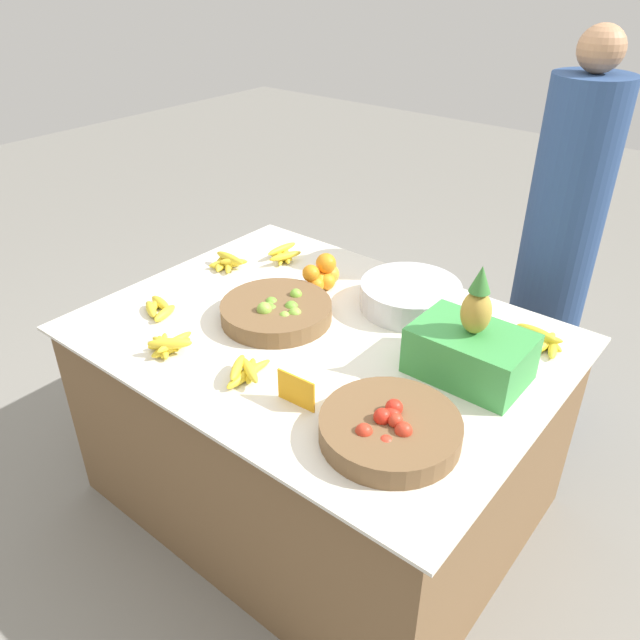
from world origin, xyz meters
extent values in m
plane|color=gray|center=(0.00, 0.00, 0.00)|extent=(12.00, 12.00, 0.00)
cube|color=brown|center=(0.00, 0.00, 0.38)|extent=(1.53, 1.15, 0.76)
cube|color=silver|center=(0.00, 0.00, 0.77)|extent=(1.59, 1.20, 0.01)
cylinder|color=brown|center=(-0.18, -0.03, 0.81)|extent=(0.40, 0.40, 0.06)
sphere|color=#7AB238|center=(-0.16, -0.02, 0.82)|extent=(0.04, 0.04, 0.04)
sphere|color=#89BC42|center=(-0.10, -0.06, 0.83)|extent=(0.04, 0.04, 0.04)
sphere|color=#6BA333|center=(-0.20, -0.02, 0.82)|extent=(0.05, 0.05, 0.05)
sphere|color=#6BA333|center=(-0.19, -0.05, 0.82)|extent=(0.04, 0.04, 0.04)
sphere|color=#6BA333|center=(-0.18, 0.02, 0.81)|extent=(0.04, 0.04, 0.04)
sphere|color=#89BC42|center=(-0.18, -0.09, 0.84)|extent=(0.05, 0.05, 0.05)
sphere|color=#7AB238|center=(-0.16, 0.08, 0.80)|extent=(0.05, 0.05, 0.05)
sphere|color=#7AB238|center=(-0.16, 0.06, 0.84)|extent=(0.04, 0.04, 0.04)
sphere|color=#89BC42|center=(-0.20, -0.03, 0.80)|extent=(0.04, 0.04, 0.04)
sphere|color=#6BA333|center=(-0.11, 0.03, 0.80)|extent=(0.04, 0.04, 0.04)
sphere|color=#89BC42|center=(-0.09, -0.03, 0.83)|extent=(0.05, 0.05, 0.05)
sphere|color=#7AB238|center=(-0.26, -0.09, 0.80)|extent=(0.05, 0.05, 0.05)
sphere|color=#7AB238|center=(-0.21, -0.02, 0.81)|extent=(0.05, 0.05, 0.05)
sphere|color=#6BA333|center=(-0.13, -0.01, 0.83)|extent=(0.05, 0.05, 0.05)
sphere|color=#6BA333|center=(-0.12, 0.01, 0.81)|extent=(0.04, 0.04, 0.04)
sphere|color=#6BA333|center=(-0.17, -0.06, 0.82)|extent=(0.05, 0.05, 0.05)
cylinder|color=brown|center=(0.48, -0.30, 0.81)|extent=(0.39, 0.39, 0.07)
sphere|color=red|center=(0.49, -0.29, 0.80)|extent=(0.05, 0.05, 0.05)
sphere|color=red|center=(0.49, -0.30, 0.82)|extent=(0.05, 0.05, 0.05)
sphere|color=red|center=(0.46, -0.38, 0.84)|extent=(0.05, 0.05, 0.05)
sphere|color=red|center=(0.50, -0.31, 0.85)|extent=(0.04, 0.04, 0.04)
sphere|color=red|center=(0.47, -0.31, 0.85)|extent=(0.05, 0.05, 0.05)
sphere|color=red|center=(0.47, -0.28, 0.81)|extent=(0.05, 0.05, 0.05)
sphere|color=red|center=(0.57, -0.28, 0.81)|extent=(0.04, 0.04, 0.04)
sphere|color=red|center=(0.54, -0.32, 0.84)|extent=(0.05, 0.05, 0.05)
sphere|color=red|center=(0.48, -0.29, 0.84)|extent=(0.05, 0.05, 0.05)
sphere|color=red|center=(0.44, -0.28, 0.81)|extent=(0.04, 0.04, 0.04)
sphere|color=red|center=(0.52, -0.37, 0.82)|extent=(0.05, 0.05, 0.05)
sphere|color=red|center=(0.47, -0.27, 0.85)|extent=(0.05, 0.05, 0.05)
sphere|color=orange|center=(-0.19, 0.21, 0.81)|extent=(0.07, 0.07, 0.07)
sphere|color=orange|center=(-0.21, 0.26, 0.81)|extent=(0.07, 0.07, 0.07)
sphere|color=orange|center=(-0.20, 0.25, 0.81)|extent=(0.07, 0.07, 0.07)
sphere|color=orange|center=(-0.20, 0.31, 0.81)|extent=(0.08, 0.08, 0.08)
sphere|color=orange|center=(-0.18, 0.26, 0.81)|extent=(0.07, 0.07, 0.07)
sphere|color=orange|center=(-0.20, 0.27, 0.81)|extent=(0.06, 0.06, 0.06)
sphere|color=orange|center=(-0.20, 0.28, 0.87)|extent=(0.08, 0.08, 0.08)
sphere|color=orange|center=(-0.21, 0.20, 0.85)|extent=(0.07, 0.07, 0.07)
cylinder|color=silver|center=(0.15, 0.34, 0.82)|extent=(0.37, 0.37, 0.10)
cube|color=orange|center=(0.19, -0.35, 0.82)|extent=(0.13, 0.01, 0.10)
cube|color=green|center=(0.51, 0.10, 0.85)|extent=(0.35, 0.24, 0.16)
ellipsoid|color=#B28E38|center=(0.51, 0.10, 1.00)|extent=(0.09, 0.09, 0.14)
cone|color=#387A33|center=(0.51, 0.10, 1.11)|extent=(0.06, 0.06, 0.08)
ellipsoid|color=yellow|center=(-0.61, 0.16, 0.79)|extent=(0.13, 0.14, 0.03)
ellipsoid|color=yellow|center=(-0.64, 0.13, 0.79)|extent=(0.10, 0.12, 0.03)
ellipsoid|color=yellow|center=(-0.62, 0.14, 0.79)|extent=(0.11, 0.13, 0.03)
ellipsoid|color=yellow|center=(-0.63, 0.15, 0.79)|extent=(0.08, 0.15, 0.03)
ellipsoid|color=yellow|center=(-0.58, 0.15, 0.81)|extent=(0.11, 0.10, 0.03)
ellipsoid|color=yellow|center=(-0.60, 0.16, 0.82)|extent=(0.16, 0.04, 0.03)
ellipsoid|color=yellow|center=(-0.33, -0.42, 0.79)|extent=(0.14, 0.10, 0.03)
ellipsoid|color=yellow|center=(-0.33, -0.39, 0.79)|extent=(0.10, 0.13, 0.03)
ellipsoid|color=yellow|center=(-0.34, -0.40, 0.79)|extent=(0.13, 0.03, 0.03)
ellipsoid|color=yellow|center=(-0.30, -0.40, 0.79)|extent=(0.05, 0.15, 0.03)
ellipsoid|color=yellow|center=(-0.34, -0.40, 0.79)|extent=(0.13, 0.12, 0.03)
ellipsoid|color=yellow|center=(-0.29, -0.41, 0.82)|extent=(0.13, 0.12, 0.04)
ellipsoid|color=yellow|center=(-0.29, -0.39, 0.81)|extent=(0.04, 0.15, 0.03)
ellipsoid|color=yellow|center=(-0.01, -0.36, 0.79)|extent=(0.05, 0.15, 0.03)
ellipsoid|color=yellow|center=(-0.01, -0.32, 0.79)|extent=(0.04, 0.16, 0.03)
ellipsoid|color=yellow|center=(-0.01, -0.33, 0.79)|extent=(0.04, 0.12, 0.03)
ellipsoid|color=yellow|center=(-0.01, -0.33, 0.79)|extent=(0.10, 0.12, 0.03)
ellipsoid|color=yellow|center=(-0.03, -0.36, 0.81)|extent=(0.09, 0.13, 0.03)
ellipsoid|color=yellow|center=(0.01, -0.35, 0.81)|extent=(0.14, 0.09, 0.03)
ellipsoid|color=yellow|center=(-0.57, -0.23, 0.79)|extent=(0.12, 0.06, 0.04)
ellipsoid|color=yellow|center=(-0.57, -0.26, 0.79)|extent=(0.09, 0.12, 0.03)
ellipsoid|color=yellow|center=(-0.56, -0.28, 0.79)|extent=(0.12, 0.08, 0.03)
ellipsoid|color=yellow|center=(-0.50, -0.27, 0.79)|extent=(0.06, 0.12, 0.03)
ellipsoid|color=yellow|center=(-0.49, 0.34, 0.79)|extent=(0.11, 0.14, 0.03)
ellipsoid|color=yellow|center=(-0.49, 0.37, 0.79)|extent=(0.11, 0.11, 0.03)
ellipsoid|color=yellow|center=(-0.48, 0.36, 0.79)|extent=(0.12, 0.11, 0.03)
ellipsoid|color=yellow|center=(-0.49, 0.34, 0.79)|extent=(0.12, 0.05, 0.03)
ellipsoid|color=yellow|center=(-0.51, 0.37, 0.81)|extent=(0.04, 0.16, 0.03)
ellipsoid|color=yellow|center=(-0.45, 0.33, 0.81)|extent=(0.08, 0.15, 0.03)
ellipsoid|color=yellow|center=(0.61, 0.40, 0.79)|extent=(0.15, 0.09, 0.04)
ellipsoid|color=yellow|center=(0.67, 0.39, 0.79)|extent=(0.07, 0.13, 0.03)
ellipsoid|color=yellow|center=(0.64, 0.40, 0.79)|extent=(0.04, 0.14, 0.04)
ellipsoid|color=yellow|center=(0.64, 0.41, 0.79)|extent=(0.14, 0.08, 0.03)
ellipsoid|color=yellow|center=(0.60, 0.40, 0.82)|extent=(0.14, 0.05, 0.03)
ellipsoid|color=yellow|center=(0.63, 0.39, 0.81)|extent=(0.13, 0.07, 0.03)
cylinder|color=navy|center=(0.44, 0.99, 0.77)|extent=(0.30, 0.30, 1.53)
sphere|color=#A87A56|center=(0.44, 0.99, 1.62)|extent=(0.16, 0.16, 0.16)
camera|label=1|loc=(1.15, -1.41, 1.93)|focal=35.00mm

